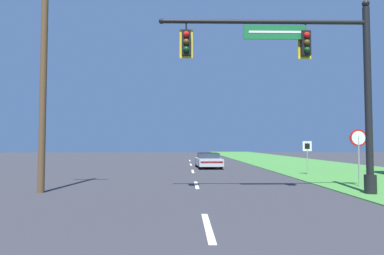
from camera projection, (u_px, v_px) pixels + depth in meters
The scene contains 7 objects.
grass_verge_right at pixel (303, 164), 31.91m from camera, with size 10.00×110.00×0.04m.
road_center_line at pixel (193, 171), 23.72m from camera, with size 0.16×34.80×0.01m.
signal_mast at pixel (316, 76), 12.91m from camera, with size 8.15×0.47×7.37m.
car_ahead at pixel (208, 160), 27.35m from camera, with size 2.05×4.51×1.19m.
stop_sign at pixel (358, 145), 15.11m from camera, with size 0.76×0.07×2.50m.
route_sign_post at pixel (307, 150), 20.92m from camera, with size 0.55×0.06×2.03m.
utility_pole_near at pixel (44, 66), 13.51m from camera, with size 1.80×0.26×9.60m.
Camera 1 is at (-0.51, -1.83, 1.87)m, focal length 32.00 mm.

